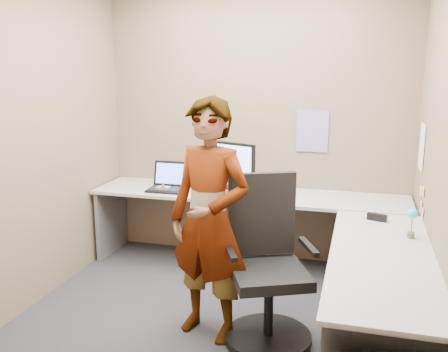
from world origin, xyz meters
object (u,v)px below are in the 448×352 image
(desk, at_px, (284,231))
(person, at_px, (209,221))
(office_chair, at_px, (267,276))
(monitor, at_px, (234,162))

(desk, height_order, person, person)
(office_chair, bearing_deg, person, 161.10)
(desk, relative_size, office_chair, 2.59)
(monitor, height_order, person, person)
(desk, relative_size, monitor, 6.84)
(monitor, height_order, office_chair, monitor)
(office_chair, xyz_separation_m, person, (-0.40, -0.04, 0.38))
(desk, bearing_deg, office_chair, -91.19)
(desk, xyz_separation_m, monitor, (-0.56, 0.52, 0.45))
(desk, height_order, monitor, monitor)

